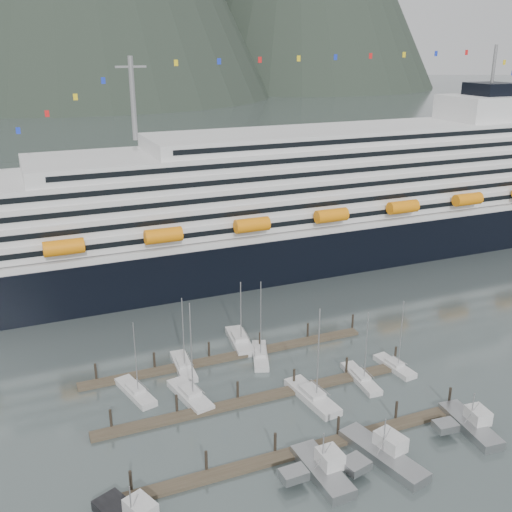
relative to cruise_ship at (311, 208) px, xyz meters
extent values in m
plane|color=#475453|center=(-30.03, -54.94, -12.04)|extent=(1600.00, 1600.00, 0.00)
cube|color=black|center=(-5.03, 0.06, -8.04)|extent=(210.00, 28.00, 12.00)
cube|color=silver|center=(-5.03, 0.06, -1.54)|extent=(205.80, 27.44, 1.50)
cube|color=silver|center=(-0.03, 0.06, 1.06)|extent=(185.00, 26.00, 3.20)
cube|color=black|center=(-0.03, -12.99, 1.22)|extent=(175.75, 0.20, 1.00)
cube|color=silver|center=(1.97, 0.06, 4.26)|extent=(180.00, 25.00, 3.20)
cube|color=black|center=(1.97, -12.49, 4.42)|extent=(171.00, 0.20, 1.00)
cube|color=silver|center=(3.97, 0.06, 7.46)|extent=(172.00, 24.00, 3.20)
cube|color=black|center=(3.97, -11.99, 7.62)|extent=(163.40, 0.20, 1.00)
cube|color=silver|center=(5.97, 0.06, 10.66)|extent=(160.00, 23.00, 3.20)
cube|color=black|center=(5.97, -11.49, 10.82)|extent=(152.00, 0.20, 1.00)
cube|color=silver|center=(7.97, 0.06, 13.76)|extent=(140.00, 22.00, 3.00)
cube|color=black|center=(7.97, -10.99, 13.91)|extent=(133.00, 0.20, 1.00)
cube|color=silver|center=(9.97, 0.06, 16.76)|extent=(95.00, 20.00, 3.00)
cube|color=black|center=(9.97, -9.99, 16.91)|extent=(90.25, 0.20, 1.00)
cube|color=silver|center=(49.97, 0.06, 21.26)|extent=(22.00, 16.00, 6.00)
cube|color=black|center=(49.97, 0.06, 25.76)|extent=(10.00, 10.00, 3.00)
cylinder|color=gray|center=(-40.03, 0.06, 26.26)|extent=(1.00, 1.00, 16.00)
cylinder|color=gray|center=(49.97, 0.06, 31.26)|extent=(0.80, 0.80, 10.00)
cylinder|color=orange|center=(-57.03, -14.94, 2.46)|extent=(7.00, 2.80, 2.80)
cylinder|color=orange|center=(-39.03, -14.94, 2.46)|extent=(7.00, 2.80, 2.80)
cylinder|color=orange|center=(-21.03, -14.94, 2.46)|extent=(7.00, 2.80, 2.80)
cylinder|color=orange|center=(-3.03, -14.94, 2.46)|extent=(7.00, 2.80, 2.80)
cylinder|color=orange|center=(14.97, -14.94, 2.46)|extent=(7.00, 2.80, 2.80)
cylinder|color=orange|center=(32.97, -14.94, 2.46)|extent=(7.00, 2.80, 2.80)
cube|color=#43382B|center=(-35.03, -64.94, -11.79)|extent=(48.00, 2.00, 0.50)
cylinder|color=black|center=(-56.03, -63.84, -10.64)|extent=(0.36, 0.36, 3.20)
cylinder|color=black|center=(-47.03, -63.84, -10.64)|extent=(0.36, 0.36, 3.20)
cylinder|color=black|center=(-38.03, -63.84, -10.64)|extent=(0.36, 0.36, 3.20)
cylinder|color=black|center=(-29.03, -63.84, -10.64)|extent=(0.36, 0.36, 3.20)
cylinder|color=black|center=(-20.03, -63.84, -10.64)|extent=(0.36, 0.36, 3.20)
cylinder|color=black|center=(-11.03, -63.84, -10.64)|extent=(0.36, 0.36, 3.20)
cube|color=#43382B|center=(-35.03, -51.94, -11.79)|extent=(48.00, 2.00, 0.50)
cylinder|color=black|center=(-56.03, -50.84, -10.64)|extent=(0.36, 0.36, 3.20)
cylinder|color=black|center=(-47.03, -50.84, -10.64)|extent=(0.36, 0.36, 3.20)
cylinder|color=black|center=(-38.03, -50.84, -10.64)|extent=(0.36, 0.36, 3.20)
cylinder|color=black|center=(-29.03, -50.84, -10.64)|extent=(0.36, 0.36, 3.20)
cylinder|color=black|center=(-20.03, -50.84, -10.64)|extent=(0.36, 0.36, 3.20)
cylinder|color=black|center=(-11.03, -50.84, -10.64)|extent=(0.36, 0.36, 3.20)
cube|color=#43382B|center=(-35.03, -38.94, -11.79)|extent=(48.00, 2.00, 0.50)
cylinder|color=black|center=(-56.03, -37.84, -10.64)|extent=(0.36, 0.36, 3.20)
cylinder|color=black|center=(-47.03, -37.84, -10.64)|extent=(0.36, 0.36, 3.20)
cylinder|color=black|center=(-38.03, -37.84, -10.64)|extent=(0.36, 0.36, 3.20)
cylinder|color=black|center=(-29.03, -37.84, -10.64)|extent=(0.36, 0.36, 3.20)
cylinder|color=black|center=(-20.03, -37.84, -10.64)|extent=(0.36, 0.36, 3.20)
cylinder|color=black|center=(-11.03, -37.84, -10.64)|extent=(0.36, 0.36, 3.20)
cube|color=#BDBDBD|center=(-44.25, -47.84, -11.79)|extent=(4.60, 10.10, 1.52)
cube|color=#BDBDBD|center=(-44.25, -47.84, -10.79)|extent=(2.77, 3.76, 0.87)
cylinder|color=gray|center=(-44.07, -48.80, -3.85)|extent=(0.17, 0.17, 14.44)
cube|color=#BDBDBD|center=(-51.33, -43.79, -11.79)|extent=(4.63, 9.54, 1.29)
cube|color=#BDBDBD|center=(-51.33, -43.79, -10.98)|extent=(2.59, 3.59, 0.74)
cylinder|color=gray|center=(-51.10, -44.69, -5.62)|extent=(0.15, 0.15, 11.18)
cube|color=#BDBDBD|center=(-28.14, -54.98, -11.79)|extent=(4.11, 10.98, 1.58)
cube|color=#BDBDBD|center=(-28.14, -54.98, -10.74)|extent=(2.66, 3.98, 0.90)
cylinder|color=gray|center=(-28.02, -56.05, -4.12)|extent=(0.18, 0.18, 13.80)
cube|color=#BDBDBD|center=(-18.90, -53.25, -11.79)|extent=(2.80, 9.53, 1.20)
cube|color=#BDBDBD|center=(-18.90, -53.25, -11.05)|extent=(1.91, 3.39, 0.68)
cylinder|color=gray|center=(-18.96, -54.19, -5.76)|extent=(0.14, 0.14, 11.02)
cube|color=#BDBDBD|center=(-42.79, -39.38, -11.79)|extent=(2.99, 9.55, 1.32)
cube|color=#BDBDBD|center=(-42.79, -39.38, -10.96)|extent=(2.07, 3.40, 0.75)
cylinder|color=gray|center=(-42.84, -40.32, -5.35)|extent=(0.15, 0.15, 11.69)
cube|color=#BDBDBD|center=(-31.55, -34.94, -11.79)|extent=(4.15, 10.31, 1.56)
cube|color=#BDBDBD|center=(-31.55, -34.94, -10.76)|extent=(2.66, 3.76, 0.89)
cylinder|color=gray|center=(-31.68, -35.94, -5.66)|extent=(0.18, 0.18, 10.75)
cube|color=#BDBDBD|center=(-30.24, -40.85, -11.79)|extent=(5.30, 9.51, 1.24)
cube|color=#BDBDBD|center=(-30.24, -40.85, -11.02)|extent=(2.76, 3.65, 0.71)
cylinder|color=gray|center=(-30.55, -41.72, -4.73)|extent=(0.14, 0.14, 13.02)
cube|color=#BDBDBD|center=(-12.03, -52.18, -11.79)|extent=(3.08, 8.11, 1.23)
cube|color=#BDBDBD|center=(-12.03, -52.18, -11.03)|extent=(2.03, 2.94, 0.70)
cylinder|color=gray|center=(-11.94, -52.97, -5.66)|extent=(0.14, 0.14, 11.18)
cube|color=#BDBDBD|center=(-55.99, -68.96, -10.05)|extent=(3.54, 4.04, 1.90)
cube|color=black|center=(-55.99, -68.96, -9.36)|extent=(3.29, 3.77, 0.43)
cylinder|color=gray|center=(-57.03, -69.40, -8.59)|extent=(0.14, 0.14, 4.31)
cube|color=gray|center=(-34.54, -69.66, -11.69)|extent=(3.64, 10.18, 1.83)
cube|color=gray|center=(-38.36, -69.79, -10.57)|extent=(3.19, 2.32, 1.10)
cube|color=#BDBDBD|center=(-33.53, -69.63, -9.93)|extent=(2.67, 3.11, 2.01)
cube|color=black|center=(-33.53, -69.63, -9.20)|extent=(2.48, 2.90, 0.46)
cylinder|color=gray|center=(-34.54, -69.66, -8.38)|extent=(0.15, 0.15, 4.58)
cube|color=gray|center=(-26.23, -69.94, -11.69)|extent=(5.94, 12.90, 1.79)
cube|color=gray|center=(-30.86, -71.01, -10.61)|extent=(3.58, 3.36, 1.07)
cube|color=#BDBDBD|center=(-25.01, -69.66, -9.99)|extent=(3.28, 4.22, 1.96)
cube|color=black|center=(-25.01, -69.66, -9.27)|extent=(3.05, 3.93, 0.45)
cylinder|color=gray|center=(-26.23, -69.94, -8.47)|extent=(0.14, 0.14, 4.46)
cube|color=gray|center=(-12.03, -69.27, -11.69)|extent=(3.96, 10.46, 1.71)
cube|color=gray|center=(-15.90, -68.93, -10.67)|extent=(3.09, 2.50, 1.02)
cube|color=#BDBDBD|center=(-11.01, -69.36, -10.08)|extent=(2.65, 3.27, 1.88)
cube|color=black|center=(-11.01, -69.36, -9.40)|extent=(2.46, 3.05, 0.43)
cylinder|color=gray|center=(-12.03, -69.27, -8.63)|extent=(0.14, 0.14, 4.26)
camera|label=1|loc=(-64.26, -120.42, 36.34)|focal=42.00mm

